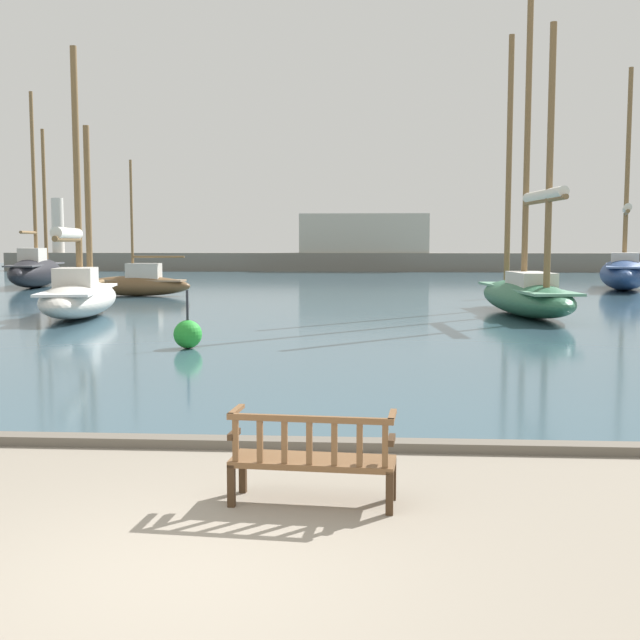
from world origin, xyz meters
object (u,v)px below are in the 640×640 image
object	(u,v)px
sailboat_centre_channel	(526,287)
sailboat_far_port	(137,283)
park_bench	(312,457)
sailboat_far_starboard	(624,271)
sailboat_outer_port	(36,269)
channel_buoy	(188,334)
sailboat_distant_harbor	(79,293)

from	to	relation	value
sailboat_centre_channel	sailboat_far_port	bearing A→B (deg)	151.72
park_bench	sailboat_far_starboard	xyz separation A→B (m)	(13.50, 34.80, 0.59)
sailboat_far_port	sailboat_far_starboard	bearing A→B (deg)	15.52
sailboat_centre_channel	park_bench	bearing A→B (deg)	-106.14
park_bench	sailboat_outer_port	distance (m)	39.00
park_bench	sailboat_outer_port	bearing A→B (deg)	117.02
park_bench	sailboat_centre_channel	size ratio (longest dim) A/B	0.14
sailboat_far_starboard	channel_buoy	xyz separation A→B (m)	(-17.22, -24.15, -0.64)
sailboat_far_starboard	sailboat_distant_harbor	xyz separation A→B (m)	(-22.62, -16.61, -0.18)
park_bench	sailboat_far_port	world-z (taller)	sailboat_far_port
sailboat_far_port	sailboat_outer_port	distance (m)	9.96
sailboat_centre_channel	sailboat_distant_harbor	world-z (taller)	sailboat_centre_channel
sailboat_distant_harbor	channel_buoy	bearing A→B (deg)	-54.42
park_bench	sailboat_outer_port	size ratio (longest dim) A/B	0.16
park_bench	sailboat_far_starboard	distance (m)	37.33
sailboat_centre_channel	sailboat_distant_harbor	distance (m)	14.89
sailboat_far_port	channel_buoy	xyz separation A→B (m)	(6.47, -17.57, -0.24)
sailboat_centre_channel	channel_buoy	size ratio (longest dim) A/B	8.69
sailboat_outer_port	sailboat_distant_harbor	world-z (taller)	sailboat_outer_port
park_bench	sailboat_distant_harbor	distance (m)	20.35
sailboat_far_port	sailboat_outer_port	size ratio (longest dim) A/B	0.59
sailboat_far_port	sailboat_distant_harbor	bearing A→B (deg)	-83.88
sailboat_distant_harbor	park_bench	bearing A→B (deg)	-63.37
sailboat_far_starboard	sailboat_outer_port	distance (m)	31.22
sailboat_outer_port	sailboat_centre_channel	world-z (taller)	sailboat_centre_channel
sailboat_far_starboard	sailboat_outer_port	xyz separation A→B (m)	(-31.22, -0.06, -0.00)
sailboat_far_port	channel_buoy	bearing A→B (deg)	-69.78
sailboat_centre_channel	channel_buoy	distance (m)	13.06
park_bench	sailboat_centre_channel	world-z (taller)	sailboat_centre_channel
sailboat_outer_port	sailboat_centre_channel	xyz separation A→B (m)	(23.41, -15.07, -0.02)
sailboat_distant_harbor	channel_buoy	distance (m)	9.28
sailboat_far_port	sailboat_distant_harbor	size ratio (longest dim) A/B	0.70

